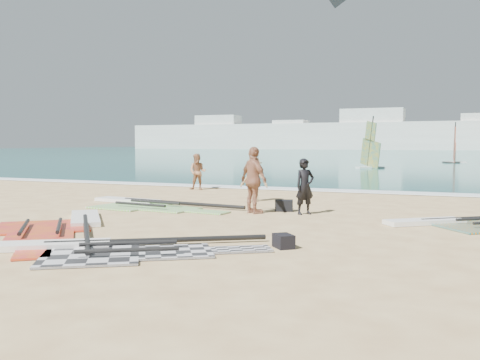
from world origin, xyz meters
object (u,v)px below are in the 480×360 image
at_px(gear_bag_far, 284,241).
at_px(person_wetsuit, 305,187).
at_px(gear_bag_near, 284,206).
at_px(beachgoer_mid, 254,179).
at_px(rig_orange, 468,223).
at_px(rig_red, 64,227).
at_px(beachgoer_left, 198,172).
at_px(rig_grey, 105,249).
at_px(beachgoer_back, 254,180).
at_px(rig_green, 145,204).

height_order(gear_bag_far, person_wetsuit, person_wetsuit).
bearing_deg(gear_bag_near, person_wetsuit, -30.33).
bearing_deg(person_wetsuit, beachgoer_mid, 87.52).
distance_m(gear_bag_near, person_wetsuit, 1.12).
height_order(rig_orange, gear_bag_far, gear_bag_far).
relative_size(rig_orange, rig_red, 0.81).
height_order(person_wetsuit, beachgoer_left, person_wetsuit).
distance_m(rig_grey, beachgoer_mid, 9.35).
relative_size(rig_red, gear_bag_near, 10.76).
bearing_deg(beachgoer_back, person_wetsuit, -132.42).
relative_size(beachgoer_mid, beachgoer_back, 0.80).
bearing_deg(gear_bag_near, beachgoer_mid, 130.08).
xyz_separation_m(rig_red, gear_bag_near, (3.90, 5.26, 0.12)).
xyz_separation_m(rig_red, beachgoer_left, (-1.95, 10.83, 0.75)).
xyz_separation_m(beachgoer_left, beachgoer_mid, (4.02, -3.39, -0.02)).
bearing_deg(beachgoer_mid, rig_red, -109.35).
bearing_deg(beachgoer_left, person_wetsuit, -52.35).
distance_m(rig_orange, beachgoer_left, 12.78).
bearing_deg(beachgoer_mid, person_wetsuit, -49.07).
distance_m(rig_green, beachgoer_mid, 3.96).
bearing_deg(beachgoer_left, gear_bag_far, -65.38).
height_order(beachgoer_left, beachgoer_mid, beachgoer_left).
bearing_deg(gear_bag_near, rig_red, -126.58).
height_order(gear_bag_far, beachgoer_back, beachgoer_back).
bearing_deg(gear_bag_far, rig_orange, 53.72).
relative_size(rig_grey, beachgoer_left, 3.34).
bearing_deg(rig_red, rig_grey, 15.01).
bearing_deg(rig_orange, rig_green, 139.23).
height_order(rig_grey, beachgoer_mid, beachgoer_mid).
bearing_deg(gear_bag_far, rig_grey, -151.46).
xyz_separation_m(rig_orange, person_wetsuit, (-4.40, 0.35, 0.77)).
distance_m(rig_green, beachgoer_back, 4.15).
height_order(person_wetsuit, beachgoer_mid, person_wetsuit).
bearing_deg(gear_bag_far, beachgoer_back, 117.93).
distance_m(rig_red, person_wetsuit, 6.75).
xyz_separation_m(gear_bag_near, beachgoer_left, (-5.85, 5.57, 0.63)).
distance_m(person_wetsuit, beachgoer_left, 8.97).
xyz_separation_m(gear_bag_near, beachgoer_mid, (-1.84, 2.18, 0.61)).
bearing_deg(beachgoer_back, gear_bag_far, 151.14).
height_order(rig_green, rig_red, rig_red).
distance_m(beachgoer_left, beachgoer_mid, 5.25).
height_order(beachgoer_mid, beachgoer_back, beachgoer_back).
relative_size(rig_grey, beachgoer_back, 2.72).
distance_m(rig_green, gear_bag_near, 4.71).
relative_size(rig_orange, beachgoer_back, 2.38).
xyz_separation_m(rig_red, person_wetsuit, (4.69, 4.80, 0.77)).
xyz_separation_m(rig_grey, beachgoer_mid, (-0.56, 9.30, 0.74)).
relative_size(rig_grey, rig_green, 0.90).
height_order(rig_grey, gear_bag_far, gear_bag_far).
height_order(rig_orange, person_wetsuit, person_wetsuit).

